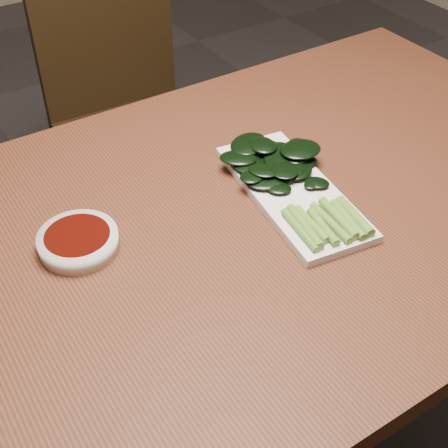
% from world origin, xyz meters
% --- Properties ---
extents(table, '(1.40, 0.80, 0.75)m').
position_xyz_m(table, '(0.00, 0.00, 0.68)').
color(table, '#4A2415').
rests_on(table, ground).
extents(chair_far, '(0.41, 0.41, 0.89)m').
position_xyz_m(chair_far, '(0.18, 0.80, 0.49)').
color(chair_far, black).
rests_on(chair_far, ground).
extents(sauce_bowl, '(0.12, 0.12, 0.03)m').
position_xyz_m(sauce_bowl, '(-0.23, 0.06, 0.76)').
color(sauce_bowl, silver).
rests_on(sauce_bowl, table).
extents(serving_plate, '(0.17, 0.33, 0.01)m').
position_xyz_m(serving_plate, '(0.11, -0.01, 0.76)').
color(serving_plate, silver).
rests_on(serving_plate, table).
extents(gai_lan, '(0.18, 0.33, 0.03)m').
position_xyz_m(gai_lan, '(0.12, 0.03, 0.77)').
color(gai_lan, olive).
rests_on(gai_lan, serving_plate).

